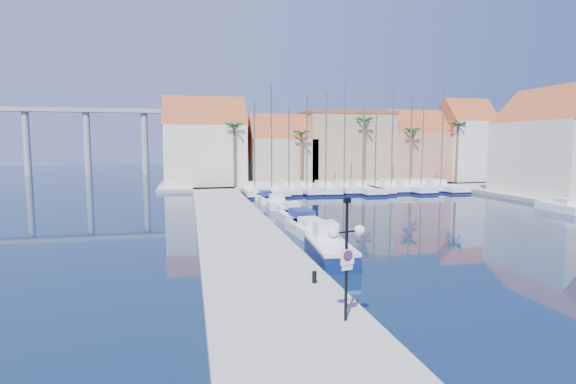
# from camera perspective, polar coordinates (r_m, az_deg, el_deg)

# --- Properties ---
(ground) EXTENTS (260.00, 260.00, 0.00)m
(ground) POSITION_cam_1_polar(r_m,az_deg,el_deg) (27.29, 15.35, -8.52)
(ground) COLOR black
(ground) RESTS_ON ground
(quay_west) EXTENTS (6.00, 77.00, 0.50)m
(quay_west) POSITION_cam_1_polar(r_m,az_deg,el_deg) (37.54, -6.98, -3.95)
(quay_west) COLOR gray
(quay_west) RESTS_ON ground
(shore_north) EXTENTS (54.00, 16.00, 0.50)m
(shore_north) POSITION_cam_1_polar(r_m,az_deg,el_deg) (75.04, 5.03, 1.12)
(shore_north) COLOR gray
(shore_north) RESTS_ON ground
(lamp_post) EXTENTS (1.48, 0.70, 4.46)m
(lamp_post) POSITION_cam_1_polar(r_m,az_deg,el_deg) (16.00, 7.46, -6.12)
(lamp_post) COLOR black
(lamp_post) RESTS_ON quay_west
(bollard) EXTENTS (0.22, 0.22, 0.54)m
(bollard) POSITION_cam_1_polar(r_m,az_deg,el_deg) (20.82, 3.37, -10.73)
(bollard) COLOR black
(bollard) RESTS_ON quay_west
(fishing_boat) EXTENTS (2.41, 6.07, 2.08)m
(fishing_boat) POSITION_cam_1_polar(r_m,az_deg,el_deg) (26.76, 5.27, -7.09)
(fishing_boat) COLOR navy
(fishing_boat) RESTS_ON ground
(motorboat_west_0) EXTENTS (2.36, 6.37, 1.40)m
(motorboat_west_0) POSITION_cam_1_polar(r_m,az_deg,el_deg) (33.39, 2.66, -4.73)
(motorboat_west_0) COLOR white
(motorboat_west_0) RESTS_ON ground
(motorboat_west_1) EXTENTS (2.65, 7.25, 1.40)m
(motorboat_west_1) POSITION_cam_1_polar(r_m,az_deg,el_deg) (37.87, 1.46, -3.42)
(motorboat_west_1) COLOR white
(motorboat_west_1) RESTS_ON ground
(motorboat_west_2) EXTENTS (1.90, 5.58, 1.40)m
(motorboat_west_2) POSITION_cam_1_polar(r_m,az_deg,el_deg) (42.24, 0.37, -2.42)
(motorboat_west_2) COLOR white
(motorboat_west_2) RESTS_ON ground
(motorboat_west_3) EXTENTS (2.39, 6.41, 1.40)m
(motorboat_west_3) POSITION_cam_1_polar(r_m,az_deg,el_deg) (48.39, -1.55, -1.33)
(motorboat_west_3) COLOR white
(motorboat_west_3) RESTS_ON ground
(motorboat_west_4) EXTENTS (1.85, 5.32, 1.40)m
(motorboat_west_4) POSITION_cam_1_polar(r_m,az_deg,el_deg) (52.20, -2.88, -0.78)
(motorboat_west_4) COLOR white
(motorboat_west_4) RESTS_ON ground
(motorboat_west_5) EXTENTS (2.79, 7.43, 1.40)m
(motorboat_west_5) POSITION_cam_1_polar(r_m,az_deg,el_deg) (56.67, -3.26, -0.23)
(motorboat_west_5) COLOR white
(motorboat_west_5) RESTS_ON ground
(motorboat_west_6) EXTENTS (2.09, 6.42, 1.40)m
(motorboat_west_6) POSITION_cam_1_polar(r_m,az_deg,el_deg) (61.49, -3.99, 0.26)
(motorboat_west_6) COLOR white
(motorboat_west_6) RESTS_ON ground
(motorboat_east_1) EXTENTS (1.65, 5.13, 1.40)m
(motorboat_east_1) POSITION_cam_1_polar(r_m,az_deg,el_deg) (52.84, 31.35, -1.60)
(motorboat_east_1) COLOR white
(motorboat_east_1) RESTS_ON ground
(sailboat_0) EXTENTS (3.37, 11.14, 12.23)m
(sailboat_0) POSITION_cam_1_polar(r_m,az_deg,el_deg) (60.46, -4.29, 0.22)
(sailboat_0) COLOR white
(sailboat_0) RESTS_ON ground
(sailboat_1) EXTENTS (3.30, 10.78, 14.34)m
(sailboat_1) POSITION_cam_1_polar(r_m,az_deg,el_deg) (60.28, -2.22, 0.24)
(sailboat_1) COLOR white
(sailboat_1) RESTS_ON ground
(sailboat_2) EXTENTS (2.57, 8.59, 11.46)m
(sailboat_2) POSITION_cam_1_polar(r_m,az_deg,el_deg) (61.25, 0.03, 0.34)
(sailboat_2) COLOR white
(sailboat_2) RESTS_ON ground
(sailboat_3) EXTENTS (3.05, 9.53, 13.26)m
(sailboat_3) POSITION_cam_1_polar(r_m,az_deg,el_deg) (61.78, 2.24, 0.39)
(sailboat_3) COLOR white
(sailboat_3) RESTS_ON ground
(sailboat_4) EXTENTS (3.16, 9.96, 13.70)m
(sailboat_4) POSITION_cam_1_polar(r_m,az_deg,el_deg) (62.59, 4.67, 0.45)
(sailboat_4) COLOR white
(sailboat_4) RESTS_ON ground
(sailboat_5) EXTENTS (2.37, 8.40, 14.87)m
(sailboat_5) POSITION_cam_1_polar(r_m,az_deg,el_deg) (63.43, 6.97, 0.56)
(sailboat_5) COLOR white
(sailboat_5) RESTS_ON ground
(sailboat_6) EXTENTS (3.16, 11.30, 12.29)m
(sailboat_6) POSITION_cam_1_polar(r_m,az_deg,el_deg) (63.56, 9.21, 0.44)
(sailboat_6) COLOR white
(sailboat_6) RESTS_ON ground
(sailboat_7) EXTENTS (2.88, 9.98, 11.59)m
(sailboat_7) POSITION_cam_1_polar(r_m,az_deg,el_deg) (64.58, 10.79, 0.51)
(sailboat_7) COLOR white
(sailboat_7) RESTS_ON ground
(sailboat_8) EXTENTS (2.78, 9.03, 14.59)m
(sailboat_8) POSITION_cam_1_polar(r_m,az_deg,el_deg) (66.38, 12.79, 0.68)
(sailboat_8) COLOR white
(sailboat_8) RESTS_ON ground
(sailboat_9) EXTENTS (3.64, 10.92, 14.11)m
(sailboat_9) POSITION_cam_1_polar(r_m,az_deg,el_deg) (66.55, 14.91, 0.59)
(sailboat_9) COLOR white
(sailboat_9) RESTS_ON ground
(sailboat_10) EXTENTS (2.74, 9.29, 12.40)m
(sailboat_10) POSITION_cam_1_polar(r_m,az_deg,el_deg) (68.61, 16.34, 0.72)
(sailboat_10) COLOR white
(sailboat_10) RESTS_ON ground
(sailboat_11) EXTENTS (3.31, 11.21, 14.35)m
(sailboat_11) POSITION_cam_1_polar(r_m,az_deg,el_deg) (68.96, 18.51, 0.67)
(sailboat_11) COLOR white
(sailboat_11) RESTS_ON ground
(building_0) EXTENTS (12.30, 9.00, 13.50)m
(building_0) POSITION_cam_1_polar(r_m,az_deg,el_deg) (70.35, -10.49, 5.83)
(building_0) COLOR beige
(building_0) RESTS_ON shore_north
(building_1) EXTENTS (10.30, 8.00, 11.00)m
(building_1) POSITION_cam_1_polar(r_m,az_deg,el_deg) (71.79, -0.82, 4.95)
(building_1) COLOR tan
(building_1) RESTS_ON shore_north
(building_2) EXTENTS (14.20, 10.20, 11.50)m
(building_2) POSITION_cam_1_polar(r_m,az_deg,el_deg) (75.71, 7.25, 5.70)
(building_2) COLOR #9D8060
(building_2) RESTS_ON shore_north
(building_3) EXTENTS (10.30, 8.00, 12.00)m
(building_3) POSITION_cam_1_polar(r_m,az_deg,el_deg) (79.66, 15.68, 5.25)
(building_3) COLOR tan
(building_3) RESTS_ON shore_north
(building_4) EXTENTS (8.30, 8.00, 14.00)m
(building_4) POSITION_cam_1_polar(r_m,az_deg,el_deg) (83.43, 21.52, 5.84)
(building_4) COLOR white
(building_4) RESTS_ON shore_north
(building_6) EXTENTS (9.00, 14.30, 13.50)m
(building_6) POSITION_cam_1_polar(r_m,az_deg,el_deg) (64.91, 30.92, 5.03)
(building_6) COLOR beige
(building_6) RESTS_ON shore_east
(palm_0) EXTENTS (2.60, 2.60, 10.15)m
(palm_0) POSITION_cam_1_polar(r_m,az_deg,el_deg) (65.66, -6.86, 8.10)
(palm_0) COLOR brown
(palm_0) RESTS_ON shore_north
(palm_1) EXTENTS (2.60, 2.60, 9.15)m
(palm_1) POSITION_cam_1_polar(r_m,az_deg,el_deg) (67.36, 1.72, 7.29)
(palm_1) COLOR brown
(palm_1) RESTS_ON shore_north
(palm_2) EXTENTS (2.60, 2.60, 11.15)m
(palm_2) POSITION_cam_1_polar(r_m,az_deg,el_deg) (70.53, 9.72, 8.68)
(palm_2) COLOR brown
(palm_2) RESTS_ON shore_north
(palm_3) EXTENTS (2.60, 2.60, 9.65)m
(palm_3) POSITION_cam_1_polar(r_m,az_deg,el_deg) (73.86, 15.51, 7.33)
(palm_3) COLOR brown
(palm_3) RESTS_ON shore_north
(palm_4) EXTENTS (2.60, 2.60, 10.65)m
(palm_4) POSITION_cam_1_polar(r_m,az_deg,el_deg) (77.94, 20.78, 7.78)
(palm_4) COLOR brown
(palm_4) RESTS_ON shore_north
(viaduct) EXTENTS (48.00, 2.20, 14.45)m
(viaduct) POSITION_cam_1_polar(r_m,az_deg,el_deg) (108.67, -26.84, 7.32)
(viaduct) COLOR #9E9E99
(viaduct) RESTS_ON ground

